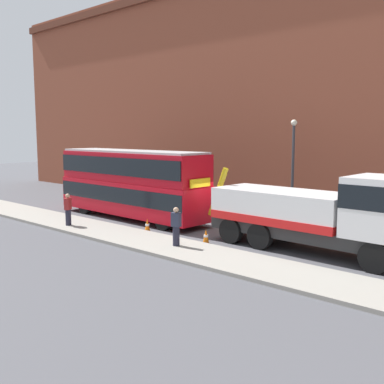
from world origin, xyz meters
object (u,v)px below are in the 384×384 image
at_px(recovery_tow_truck, 319,212).
at_px(pedestrian_onlooker, 68,210).
at_px(pedestrian_bystander, 176,227).
at_px(traffic_cone_midway, 206,237).
at_px(street_lamp, 293,161).
at_px(traffic_cone_near_bus, 147,226).
at_px(double_decker_bus, 131,181).

xyz_separation_m(recovery_tow_truck, pedestrian_onlooker, (-12.35, -4.11, -0.77)).
distance_m(pedestrian_onlooker, pedestrian_bystander, 7.41).
relative_size(traffic_cone_midway, street_lamp, 0.12).
bearing_deg(pedestrian_bystander, street_lamp, -15.23).
bearing_deg(street_lamp, pedestrian_onlooker, -128.33).
xyz_separation_m(recovery_tow_truck, street_lamp, (-4.51, 5.81, 1.71)).
distance_m(pedestrian_bystander, traffic_cone_near_bus, 3.74).
bearing_deg(recovery_tow_truck, traffic_cone_near_bus, -164.92).
height_order(double_decker_bus, traffic_cone_midway, double_decker_bus).
bearing_deg(pedestrian_onlooker, street_lamp, 19.78).
xyz_separation_m(double_decker_bus, traffic_cone_near_bus, (3.61, -2.06, -1.89)).
bearing_deg(double_decker_bus, pedestrian_bystander, -25.08).
relative_size(pedestrian_onlooker, traffic_cone_midway, 2.38).
bearing_deg(pedestrian_bystander, traffic_cone_midway, -28.89).
distance_m(traffic_cone_near_bus, traffic_cone_midway, 3.85).
bearing_deg(pedestrian_onlooker, pedestrian_bystander, -26.96).
height_order(pedestrian_onlooker, pedestrian_bystander, same).
height_order(pedestrian_bystander, traffic_cone_near_bus, pedestrian_bystander).
xyz_separation_m(recovery_tow_truck, traffic_cone_near_bus, (-8.37, -2.05, -1.42)).
bearing_deg(recovery_tow_truck, pedestrian_bystander, -143.72).
bearing_deg(pedestrian_bystander, recovery_tow_truck, -67.45).
distance_m(pedestrian_bystander, traffic_cone_midway, 1.69).
height_order(double_decker_bus, traffic_cone_near_bus, double_decker_bus).
bearing_deg(double_decker_bus, recovery_tow_truck, 1.27).
distance_m(traffic_cone_near_bus, street_lamp, 9.30).
height_order(recovery_tow_truck, pedestrian_bystander, recovery_tow_truck).
bearing_deg(traffic_cone_midway, recovery_tow_truck, 23.53).
xyz_separation_m(recovery_tow_truck, double_decker_bus, (-11.98, 0.01, 0.47)).
distance_m(recovery_tow_truck, pedestrian_onlooker, 13.04).
distance_m(double_decker_bus, traffic_cone_midway, 7.94).
height_order(pedestrian_bystander, traffic_cone_midway, pedestrian_bystander).
height_order(traffic_cone_near_bus, traffic_cone_midway, same).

